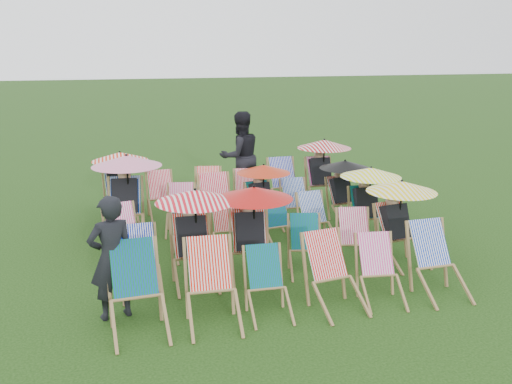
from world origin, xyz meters
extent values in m
plane|color=black|center=(0.00, 0.00, 0.00)|extent=(100.00, 100.00, 0.00)
cube|color=#09642F|center=(-2.05, -2.03, 0.70)|extent=(0.55, 0.42, 0.63)
cube|color=red|center=(-1.14, -2.06, 0.68)|extent=(0.53, 0.40, 0.61)
cube|color=#09652E|center=(-0.43, -2.05, 0.56)|extent=(0.43, 0.33, 0.51)
cube|color=red|center=(0.41, -2.06, 0.65)|extent=(0.54, 0.43, 0.58)
cube|color=#F03093|center=(1.14, -2.04, 0.58)|extent=(0.47, 0.37, 0.52)
cube|color=#0828AB|center=(1.95, -2.02, 0.66)|extent=(0.51, 0.38, 0.59)
cube|color=#081CAD|center=(-1.94, -0.94, 0.60)|extent=(0.46, 0.34, 0.54)
cube|color=red|center=(-1.18, -0.85, 0.65)|extent=(0.49, 0.36, 0.59)
cube|color=black|center=(-1.18, -0.90, 0.65)|extent=(0.41, 0.43, 0.62)
sphere|color=tan|center=(-1.18, -0.80, 0.98)|extent=(0.22, 0.22, 0.22)
cylinder|color=black|center=(-1.12, -0.95, 0.93)|extent=(0.03, 0.03, 0.72)
cone|color=red|center=(-1.12, -0.95, 1.25)|extent=(1.13, 1.13, 0.17)
cube|color=red|center=(-0.32, -0.86, 0.65)|extent=(0.54, 0.43, 0.58)
cube|color=black|center=(-0.33, -0.91, 0.65)|extent=(0.47, 0.48, 0.61)
sphere|color=tan|center=(-0.31, -0.80, 0.97)|extent=(0.21, 0.21, 0.21)
cylinder|color=black|center=(-0.27, -0.95, 0.92)|extent=(0.03, 0.03, 0.72)
cone|color=#B50E0A|center=(-0.27, -0.95, 1.25)|extent=(1.12, 1.12, 0.17)
cube|color=#0A6E3E|center=(0.54, -0.86, 0.56)|extent=(0.48, 0.39, 0.51)
cube|color=#D32A62|center=(1.34, -0.85, 0.59)|extent=(0.49, 0.40, 0.53)
cube|color=red|center=(1.99, -0.89, 0.62)|extent=(0.52, 0.42, 0.56)
cube|color=black|center=(2.00, -0.93, 0.62)|extent=(0.45, 0.46, 0.59)
sphere|color=tan|center=(1.98, -0.84, 0.93)|extent=(0.21, 0.21, 0.21)
cylinder|color=black|center=(2.06, -0.96, 0.88)|extent=(0.03, 0.03, 0.69)
cone|color=yellow|center=(2.06, -0.96, 1.20)|extent=(1.08, 1.08, 0.17)
cube|color=#F33090|center=(-2.15, 0.30, 0.60)|extent=(0.51, 0.41, 0.53)
cube|color=#0A6E39|center=(-1.10, 0.28, 0.58)|extent=(0.45, 0.34, 0.52)
cube|color=#C90707|center=(-0.44, 0.31, 0.56)|extent=(0.43, 0.32, 0.51)
cube|color=#096122|center=(0.41, 0.31, 0.57)|extent=(0.47, 0.38, 0.51)
cube|color=#072CA2|center=(1.10, 0.34, 0.57)|extent=(0.46, 0.36, 0.51)
cube|color=#095F32|center=(2.06, 0.29, 0.61)|extent=(0.48, 0.37, 0.55)
cube|color=black|center=(2.05, 0.24, 0.61)|extent=(0.41, 0.42, 0.57)
sphere|color=tan|center=(2.06, 0.34, 0.91)|extent=(0.20, 0.20, 0.20)
cylinder|color=black|center=(2.11, 0.20, 0.86)|extent=(0.03, 0.03, 0.67)
cone|color=#EEED0C|center=(2.11, 0.20, 1.17)|extent=(1.05, 1.05, 0.16)
cube|color=#0731A0|center=(-2.02, 1.47, 0.70)|extent=(0.57, 0.45, 0.63)
cube|color=black|center=(-2.03, 1.42, 0.70)|extent=(0.49, 0.50, 0.66)
sphere|color=tan|center=(-2.02, 1.53, 1.05)|extent=(0.23, 0.23, 0.23)
cylinder|color=black|center=(-1.97, 1.37, 0.99)|extent=(0.03, 0.03, 0.77)
cone|color=pink|center=(-1.97, 1.37, 1.35)|extent=(1.22, 1.22, 0.19)
cube|color=#EA2E78|center=(-1.03, 1.48, 0.58)|extent=(0.49, 0.40, 0.52)
cube|color=red|center=(-0.40, 1.51, 0.68)|extent=(0.52, 0.39, 0.61)
cube|color=#0A7131|center=(0.41, 1.33, 0.57)|extent=(0.47, 0.37, 0.51)
cube|color=black|center=(0.42, 1.29, 0.57)|extent=(0.41, 0.42, 0.54)
sphere|color=tan|center=(0.40, 1.38, 0.85)|extent=(0.19, 0.19, 0.19)
cylinder|color=black|center=(0.48, 1.26, 0.81)|extent=(0.03, 0.03, 0.63)
cone|color=#B8260A|center=(0.48, 1.26, 1.09)|extent=(0.98, 0.98, 0.15)
cube|color=#0830A6|center=(1.10, 1.34, 0.58)|extent=(0.45, 0.33, 0.52)
cube|color=#BE1406|center=(2.04, 1.37, 0.57)|extent=(0.47, 0.37, 0.51)
cube|color=black|center=(2.04, 1.33, 0.56)|extent=(0.40, 0.41, 0.53)
sphere|color=tan|center=(2.03, 1.42, 0.84)|extent=(0.19, 0.19, 0.19)
cylinder|color=black|center=(2.10, 1.30, 0.80)|extent=(0.03, 0.03, 0.62)
cone|color=black|center=(2.10, 1.30, 1.08)|extent=(0.98, 0.98, 0.15)
cube|color=#072A93|center=(-2.13, 2.65, 0.63)|extent=(0.51, 0.40, 0.56)
cube|color=black|center=(-2.12, 2.60, 0.63)|extent=(0.44, 0.45, 0.59)
sphere|color=tan|center=(-2.13, 2.70, 0.94)|extent=(0.21, 0.21, 0.21)
cylinder|color=black|center=(-2.06, 2.56, 0.89)|extent=(0.03, 0.03, 0.69)
cone|color=red|center=(-2.06, 2.56, 1.20)|extent=(1.09, 1.09, 0.17)
cube|color=red|center=(-1.31, 2.55, 0.60)|extent=(0.47, 0.36, 0.54)
cube|color=red|center=(-0.33, 2.59, 0.61)|extent=(0.52, 0.42, 0.55)
cube|color=red|center=(0.44, 2.52, 0.56)|extent=(0.47, 0.38, 0.50)
cube|color=#0813A5|center=(1.28, 2.69, 0.68)|extent=(0.52, 0.39, 0.61)
cube|color=#F0309B|center=(2.11, 2.67, 0.66)|extent=(0.52, 0.39, 0.59)
cube|color=black|center=(2.11, 2.62, 0.66)|extent=(0.44, 0.45, 0.62)
sphere|color=tan|center=(2.11, 2.72, 0.99)|extent=(0.22, 0.22, 0.22)
cylinder|color=black|center=(2.17, 2.57, 0.94)|extent=(0.03, 0.03, 0.73)
cone|color=#B3090D|center=(2.17, 2.57, 1.27)|extent=(1.14, 1.14, 0.18)
imported|color=black|center=(-2.30, -1.85, 0.79)|extent=(0.66, 0.52, 1.57)
imported|color=black|center=(0.48, 3.16, 0.97)|extent=(1.08, 0.92, 1.94)
camera|label=1|loc=(-2.24, -8.60, 3.31)|focal=40.00mm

